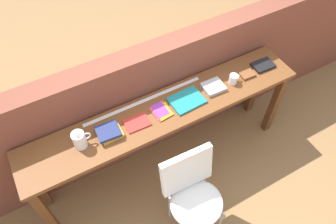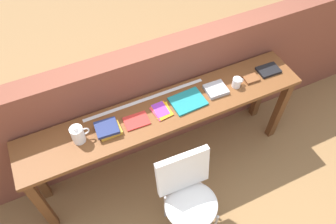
# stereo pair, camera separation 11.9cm
# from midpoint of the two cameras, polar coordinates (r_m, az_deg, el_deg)

# --- Properties ---
(ground_plane) EXTENTS (40.00, 40.00, 0.00)m
(ground_plane) POSITION_cam_midpoint_polar(r_m,az_deg,el_deg) (3.34, 1.10, -12.63)
(ground_plane) COLOR olive
(brick_wall_back) EXTENTS (6.00, 0.20, 1.26)m
(brick_wall_back) POSITION_cam_midpoint_polar(r_m,az_deg,el_deg) (3.12, -4.58, 1.82)
(brick_wall_back) COLOR brown
(brick_wall_back) RESTS_ON ground
(sideboard) EXTENTS (2.50, 0.44, 0.88)m
(sideboard) POSITION_cam_midpoint_polar(r_m,az_deg,el_deg) (2.84, -1.69, -1.34)
(sideboard) COLOR brown
(sideboard) RESTS_ON ground
(chair_white_moulded) EXTENTS (0.46, 0.47, 0.89)m
(chair_white_moulded) POSITION_cam_midpoint_polar(r_m,az_deg,el_deg) (2.73, 3.10, -13.82)
(chair_white_moulded) COLOR white
(chair_white_moulded) RESTS_ON ground
(pitcher_white) EXTENTS (0.14, 0.10, 0.18)m
(pitcher_white) POSITION_cam_midpoint_polar(r_m,az_deg,el_deg) (2.56, -16.43, -4.70)
(pitcher_white) COLOR white
(pitcher_white) RESTS_ON sideboard
(book_stack_leftmost) EXTENTS (0.20, 0.17, 0.06)m
(book_stack_leftmost) POSITION_cam_midpoint_polar(r_m,az_deg,el_deg) (2.60, -11.44, -3.59)
(book_stack_leftmost) COLOR gold
(book_stack_leftmost) RESTS_ON sideboard
(magazine_cycling) EXTENTS (0.20, 0.15, 0.01)m
(magazine_cycling) POSITION_cam_midpoint_polar(r_m,az_deg,el_deg) (2.65, -6.69, -1.91)
(magazine_cycling) COLOR red
(magazine_cycling) RESTS_ON sideboard
(pamphlet_pile_colourful) EXTENTS (0.16, 0.20, 0.01)m
(pamphlet_pile_colourful) POSITION_cam_midpoint_polar(r_m,az_deg,el_deg) (2.71, -2.45, 0.19)
(pamphlet_pile_colourful) COLOR green
(pamphlet_pile_colourful) RESTS_ON sideboard
(book_open_centre) EXTENTS (0.29, 0.23, 0.02)m
(book_open_centre) POSITION_cam_midpoint_polar(r_m,az_deg,el_deg) (2.78, 2.05, 2.04)
(book_open_centre) COLOR #19757A
(book_open_centre) RESTS_ON sideboard
(book_grey_hardcover) EXTENTS (0.19, 0.17, 0.03)m
(book_grey_hardcover) POSITION_cam_midpoint_polar(r_m,az_deg,el_deg) (2.89, 6.74, 4.32)
(book_grey_hardcover) COLOR #9E9EA3
(book_grey_hardcover) RESTS_ON sideboard
(mug) EXTENTS (0.11, 0.08, 0.09)m
(mug) POSITION_cam_midpoint_polar(r_m,az_deg,el_deg) (2.94, 10.21, 5.66)
(mug) COLOR white
(mug) RESTS_ON sideboard
(leather_journal_brown) EXTENTS (0.13, 0.11, 0.02)m
(leather_journal_brown) POSITION_cam_midpoint_polar(r_m,az_deg,el_deg) (3.05, 12.51, 6.39)
(leather_journal_brown) COLOR brown
(leather_journal_brown) RESTS_ON sideboard
(book_repair_rightmost) EXTENTS (0.20, 0.15, 0.03)m
(book_repair_rightmost) POSITION_cam_midpoint_polar(r_m,az_deg,el_deg) (3.17, 15.19, 7.85)
(book_repair_rightmost) COLOR black
(book_repair_rightmost) RESTS_ON sideboard
(ruler_metal_back_edge) EXTENTS (1.09, 0.03, 0.00)m
(ruler_metal_back_edge) POSITION_cam_midpoint_polar(r_m,az_deg,el_deg) (2.80, -5.45, 1.94)
(ruler_metal_back_edge) COLOR silver
(ruler_metal_back_edge) RESTS_ON sideboard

